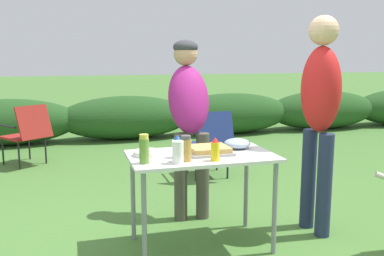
{
  "coord_description": "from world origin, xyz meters",
  "views": [
    {
      "loc": [
        -0.93,
        -3.02,
        1.48
      ],
      "look_at": [
        0.02,
        0.32,
        0.89
      ],
      "focal_mm": 40.0,
      "sensor_mm": 36.0,
      "label": 1
    }
  ],
  "objects_px": {
    "paper_cup_stack": "(178,152)",
    "mustard_bottle": "(215,150)",
    "relish_jar": "(144,149)",
    "folding_table": "(201,164)",
    "standing_person_with_beanie": "(320,104)",
    "camp_chair_green_behind_table": "(210,140)",
    "mayo_bottle": "(177,147)",
    "standing_person_in_red_jacket": "(189,108)",
    "mixing_bowl": "(237,143)",
    "spice_jar": "(186,149)",
    "food_tray": "(209,150)",
    "camp_chair_near_hedge": "(28,132)",
    "plate_stack": "(147,153)"
  },
  "relations": [
    {
      "from": "paper_cup_stack",
      "to": "mustard_bottle",
      "type": "distance_m",
      "value": 0.27
    },
    {
      "from": "mustard_bottle",
      "to": "relish_jar",
      "type": "xyz_separation_m",
      "value": [
        -0.5,
        0.06,
        0.02
      ]
    },
    {
      "from": "folding_table",
      "to": "standing_person_with_beanie",
      "type": "relative_size",
      "value": 0.61
    },
    {
      "from": "standing_person_with_beanie",
      "to": "camp_chair_green_behind_table",
      "type": "distance_m",
      "value": 1.91
    },
    {
      "from": "mayo_bottle",
      "to": "standing_person_in_red_jacket",
      "type": "distance_m",
      "value": 0.82
    },
    {
      "from": "relish_jar",
      "to": "standing_person_in_red_jacket",
      "type": "distance_m",
      "value": 1.02
    },
    {
      "from": "paper_cup_stack",
      "to": "relish_jar",
      "type": "xyz_separation_m",
      "value": [
        -0.22,
        0.07,
        0.02
      ]
    },
    {
      "from": "paper_cup_stack",
      "to": "camp_chair_green_behind_table",
      "type": "height_order",
      "value": "paper_cup_stack"
    },
    {
      "from": "mixing_bowl",
      "to": "folding_table",
      "type": "bearing_deg",
      "value": -159.41
    },
    {
      "from": "mustard_bottle",
      "to": "spice_jar",
      "type": "height_order",
      "value": "spice_jar"
    },
    {
      "from": "relish_jar",
      "to": "standing_person_with_beanie",
      "type": "relative_size",
      "value": 0.11
    },
    {
      "from": "relish_jar",
      "to": "food_tray",
      "type": "bearing_deg",
      "value": 17.37
    },
    {
      "from": "food_tray",
      "to": "mixing_bowl",
      "type": "height_order",
      "value": "mixing_bowl"
    },
    {
      "from": "folding_table",
      "to": "camp_chair_green_behind_table",
      "type": "distance_m",
      "value": 1.92
    },
    {
      "from": "standing_person_with_beanie",
      "to": "camp_chair_green_behind_table",
      "type": "height_order",
      "value": "standing_person_with_beanie"
    },
    {
      "from": "spice_jar",
      "to": "standing_person_with_beanie",
      "type": "distance_m",
      "value": 1.23
    },
    {
      "from": "folding_table",
      "to": "camp_chair_near_hedge",
      "type": "bearing_deg",
      "value": 116.53
    },
    {
      "from": "food_tray",
      "to": "standing_person_with_beanie",
      "type": "distance_m",
      "value": 1.0
    },
    {
      "from": "mixing_bowl",
      "to": "camp_chair_green_behind_table",
      "type": "bearing_deg",
      "value": 79.19
    },
    {
      "from": "paper_cup_stack",
      "to": "standing_person_in_red_jacket",
      "type": "relative_size",
      "value": 0.1
    },
    {
      "from": "plate_stack",
      "to": "food_tray",
      "type": "bearing_deg",
      "value": -7.92
    },
    {
      "from": "camp_chair_near_hedge",
      "to": "plate_stack",
      "type": "bearing_deg",
      "value": -106.1
    },
    {
      "from": "spice_jar",
      "to": "standing_person_in_red_jacket",
      "type": "height_order",
      "value": "standing_person_in_red_jacket"
    },
    {
      "from": "mayo_bottle",
      "to": "standing_person_with_beanie",
      "type": "bearing_deg",
      "value": 3.08
    },
    {
      "from": "spice_jar",
      "to": "relish_jar",
      "type": "bearing_deg",
      "value": 176.23
    },
    {
      "from": "camp_chair_near_hedge",
      "to": "mixing_bowl",
      "type": "bearing_deg",
      "value": -94.22
    },
    {
      "from": "relish_jar",
      "to": "camp_chair_green_behind_table",
      "type": "xyz_separation_m",
      "value": [
        1.12,
        1.95,
        -0.37
      ]
    },
    {
      "from": "food_tray",
      "to": "mustard_bottle",
      "type": "relative_size",
      "value": 1.92
    },
    {
      "from": "mayo_bottle",
      "to": "camp_chair_near_hedge",
      "type": "height_order",
      "value": "mayo_bottle"
    },
    {
      "from": "mayo_bottle",
      "to": "camp_chair_green_behind_table",
      "type": "xyz_separation_m",
      "value": [
        0.86,
        1.84,
        -0.35
      ]
    },
    {
      "from": "mixing_bowl",
      "to": "paper_cup_stack",
      "type": "xyz_separation_m",
      "value": [
        -0.58,
        -0.34,
        0.04
      ]
    },
    {
      "from": "mayo_bottle",
      "to": "standing_person_in_red_jacket",
      "type": "xyz_separation_m",
      "value": [
        0.29,
        0.74,
        0.19
      ]
    },
    {
      "from": "relish_jar",
      "to": "standing_person_in_red_jacket",
      "type": "xyz_separation_m",
      "value": [
        0.55,
        0.84,
        0.17
      ]
    },
    {
      "from": "mustard_bottle",
      "to": "food_tray",
      "type": "bearing_deg",
      "value": 82.72
    },
    {
      "from": "mixing_bowl",
      "to": "spice_jar",
      "type": "height_order",
      "value": "spice_jar"
    },
    {
      "from": "mayo_bottle",
      "to": "spice_jar",
      "type": "height_order",
      "value": "spice_jar"
    },
    {
      "from": "relish_jar",
      "to": "camp_chair_near_hedge",
      "type": "xyz_separation_m",
      "value": [
        -1.06,
        3.19,
        -0.37
      ]
    },
    {
      "from": "paper_cup_stack",
      "to": "plate_stack",
      "type": "bearing_deg",
      "value": 118.92
    },
    {
      "from": "paper_cup_stack",
      "to": "spice_jar",
      "type": "distance_m",
      "value": 0.09
    },
    {
      "from": "paper_cup_stack",
      "to": "camp_chair_near_hedge",
      "type": "distance_m",
      "value": 3.52
    },
    {
      "from": "food_tray",
      "to": "mixing_bowl",
      "type": "bearing_deg",
      "value": 22.22
    },
    {
      "from": "plate_stack",
      "to": "paper_cup_stack",
      "type": "xyz_separation_m",
      "value": [
        0.16,
        -0.3,
        0.06
      ]
    },
    {
      "from": "standing_person_with_beanie",
      "to": "food_tray",
      "type": "bearing_deg",
      "value": -95.24
    },
    {
      "from": "food_tray",
      "to": "camp_chair_near_hedge",
      "type": "xyz_separation_m",
      "value": [
        -1.59,
        3.03,
        -0.3
      ]
    },
    {
      "from": "mixing_bowl",
      "to": "camp_chair_near_hedge",
      "type": "height_order",
      "value": "camp_chair_near_hedge"
    },
    {
      "from": "mustard_bottle",
      "to": "spice_jar",
      "type": "distance_m",
      "value": 0.21
    },
    {
      "from": "food_tray",
      "to": "relish_jar",
      "type": "xyz_separation_m",
      "value": [
        -0.53,
        -0.16,
        0.07
      ]
    },
    {
      "from": "mixing_bowl",
      "to": "camp_chair_near_hedge",
      "type": "relative_size",
      "value": 0.26
    },
    {
      "from": "camp_chair_green_behind_table",
      "to": "folding_table",
      "type": "bearing_deg",
      "value": -110.01
    },
    {
      "from": "standing_person_with_beanie",
      "to": "camp_chair_green_behind_table",
      "type": "xyz_separation_m",
      "value": [
        -0.36,
        1.77,
        -0.62
      ]
    }
  ]
}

